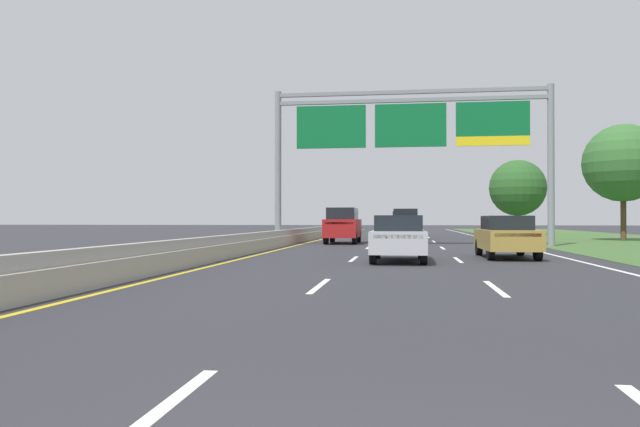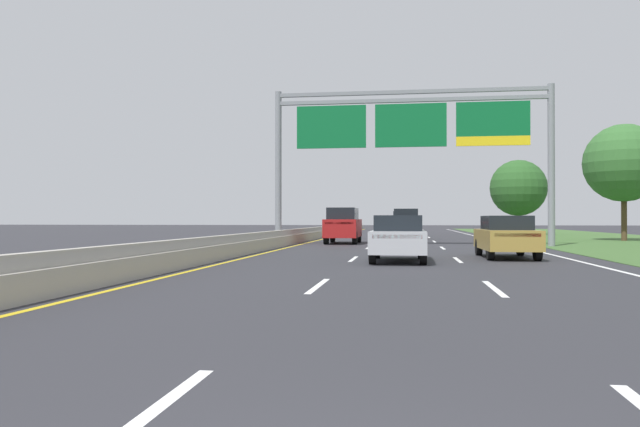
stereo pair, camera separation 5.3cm
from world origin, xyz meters
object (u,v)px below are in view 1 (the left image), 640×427
overhead_sign_gantry (410,133)px  car_red_left_lane_suv (343,225)px  pickup_truck_black (406,224)px  car_white_centre_lane_suv (403,223)px  roadside_tree_distant (518,188)px  car_gold_right_lane_sedan (506,236)px  car_silver_centre_lane_sedan (399,237)px  roadside_tree_far (623,163)px

overhead_sign_gantry → car_red_left_lane_suv: overhead_sign_gantry is taller
pickup_truck_black → car_white_centre_lane_suv: pickup_truck_black is taller
roadside_tree_distant → pickup_truck_black: bearing=-126.1°
car_red_left_lane_suv → roadside_tree_distant: size_ratio=0.68×
car_gold_right_lane_sedan → car_white_centre_lane_suv: 30.19m
car_white_centre_lane_suv → pickup_truck_black: bearing=-177.4°
pickup_truck_black → car_white_centre_lane_suv: (-0.21, 8.93, 0.02)m
car_gold_right_lane_sedan → roadside_tree_distant: roadside_tree_distant is taller
pickup_truck_black → car_gold_right_lane_sedan: (3.68, -21.01, -0.26)m
car_red_left_lane_suv → car_gold_right_lane_sedan: bearing=-150.1°
car_silver_centre_lane_sedan → car_white_centre_lane_suv: (0.07, 32.35, 0.28)m
car_white_centre_lane_suv → roadside_tree_distant: bearing=-62.3°
overhead_sign_gantry → pickup_truck_black: overhead_sign_gantry is taller
overhead_sign_gantry → roadside_tree_far: bearing=33.4°
pickup_truck_black → car_silver_centre_lane_sedan: (-0.27, -23.42, -0.26)m
pickup_truck_black → car_silver_centre_lane_sedan: pickup_truck_black is taller
car_red_left_lane_suv → roadside_tree_distant: bearing=-32.2°
car_red_left_lane_suv → roadside_tree_far: bearing=-70.2°
overhead_sign_gantry → roadside_tree_far: overhead_sign_gantry is taller
car_silver_centre_lane_sedan → car_gold_right_lane_sedan: 4.63m
car_red_left_lane_suv → car_white_centre_lane_suv: bearing=-11.7°
car_silver_centre_lane_sedan → roadside_tree_distant: 39.21m
car_white_centre_lane_suv → roadside_tree_distant: 12.20m
pickup_truck_black → car_white_centre_lane_suv: bearing=1.3°
overhead_sign_gantry → car_gold_right_lane_sedan: size_ratio=3.40×
car_red_left_lane_suv → roadside_tree_distant: 26.62m
roadside_tree_distant → car_silver_centre_lane_sedan: bearing=-105.8°
car_silver_centre_lane_sedan → car_red_left_lane_suv: size_ratio=0.94×
car_gold_right_lane_sedan → pickup_truck_black: bearing=9.1°
overhead_sign_gantry → roadside_tree_distant: bearing=68.1°
pickup_truck_black → roadside_tree_distant: size_ratio=0.78×
roadside_tree_far → roadside_tree_distant: roadside_tree_far is taller
overhead_sign_gantry → car_red_left_lane_suv: size_ratio=3.20×
car_gold_right_lane_sedan → car_red_left_lane_suv: 14.78m
pickup_truck_black → roadside_tree_far: roadside_tree_far is taller
pickup_truck_black → roadside_tree_distant: roadside_tree_distant is taller
overhead_sign_gantry → roadside_tree_distant: (10.08, 25.11, -1.80)m
pickup_truck_black → car_silver_centre_lane_sedan: size_ratio=1.23×
overhead_sign_gantry → car_silver_centre_lane_sedan: bearing=-92.4°
car_white_centre_lane_suv → overhead_sign_gantry: bearing=-177.4°
car_gold_right_lane_sedan → car_red_left_lane_suv: car_red_left_lane_suv is taller
roadside_tree_far → overhead_sign_gantry: bearing=-146.6°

